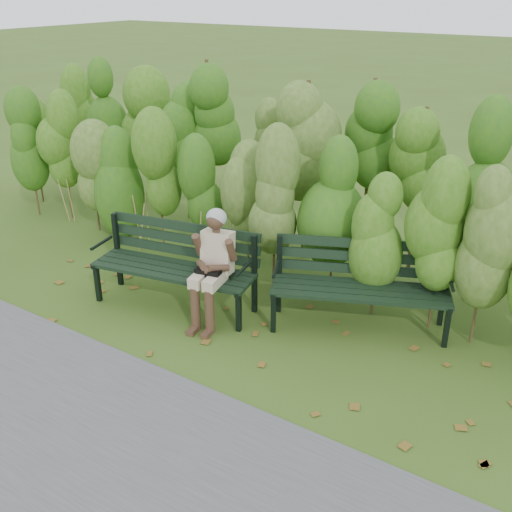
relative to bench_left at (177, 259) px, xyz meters
The scene contains 7 objects.
ground 1.09m from the bench_left, 10.34° to the right, with size 80.00×80.00×0.00m, color #394E17.
footpath 2.60m from the bench_left, 68.50° to the right, with size 60.00×2.50×0.01m, color #474749.
hedge_band 2.06m from the bench_left, 61.09° to the left, with size 11.04×1.67×2.42m.
leaf_litter 1.22m from the bench_left, ahead, with size 5.75×2.25×0.01m.
bench_left is the anchor object (origin of this frame).
bench_right 2.03m from the bench_left, 19.60° to the left, with size 1.92×1.28×0.92m.
seated_woman 0.59m from the bench_left, ahead, with size 0.49×0.72×1.24m.
Camera 1 is at (3.11, -4.42, 3.37)m, focal length 42.00 mm.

